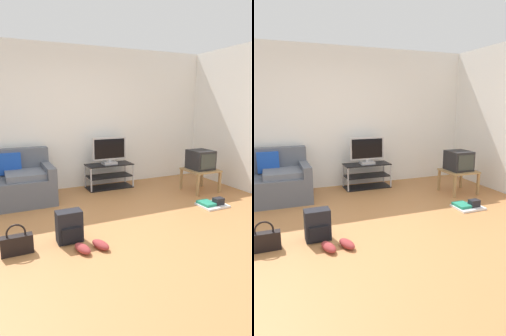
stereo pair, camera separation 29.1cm
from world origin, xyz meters
TOP-DOWN VIEW (x-y plane):
  - ground_plane at (0.00, 0.00)m, footprint 9.00×9.80m
  - wall_back at (0.00, 2.45)m, footprint 9.00×0.10m
  - wall_right at (3.05, 0.84)m, footprint 0.10×3.60m
  - tv_stand at (0.76, 2.08)m, footprint 0.90×0.41m
  - flat_tv at (0.76, 2.06)m, footprint 0.68×0.22m
  - side_table at (2.23, 1.13)m, footprint 0.56×0.56m
  - crt_tv at (2.23, 1.15)m, footprint 0.40×0.44m
  - backpack at (-0.54, 0.12)m, footprint 0.30×0.26m
  - handbag at (-1.14, 0.06)m, footprint 0.34×0.11m
  - sneakers_pair at (-0.37, -0.21)m, footprint 0.41×0.30m
  - floor_tray at (1.87, 0.37)m, footprint 0.44×0.37m

SIDE VIEW (x-z plane):
  - ground_plane at x=0.00m, z-range -0.02..0.00m
  - floor_tray at x=1.87m, z-range -0.03..0.11m
  - sneakers_pair at x=-0.37m, z-range 0.00..0.09m
  - handbag at x=-1.14m, z-range -0.05..0.30m
  - backpack at x=-0.54m, z-range 0.00..0.38m
  - tv_stand at x=0.76m, z-range 0.00..0.48m
  - side_table at x=2.23m, z-range 0.15..0.58m
  - crt_tv at x=2.23m, z-range 0.43..0.79m
  - flat_tv at x=0.76m, z-range 0.48..1.00m
  - wall_back at x=0.00m, z-range 0.00..2.70m
  - wall_right at x=3.05m, z-range 0.00..2.70m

